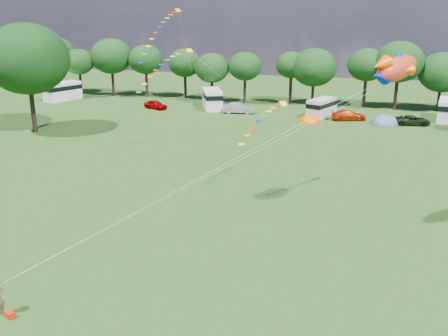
% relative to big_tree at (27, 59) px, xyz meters
% --- Properties ---
extents(ground_plane, '(180.00, 180.00, 0.00)m').
position_rel_big_tree_xyz_m(ground_plane, '(30.00, -28.00, -9.02)').
color(ground_plane, black).
rests_on(ground_plane, ground).
extents(tree_line, '(102.98, 10.98, 10.27)m').
position_rel_big_tree_xyz_m(tree_line, '(35.30, 26.99, -2.67)').
color(tree_line, black).
rests_on(tree_line, ground).
extents(big_tree, '(10.00, 10.00, 13.28)m').
position_rel_big_tree_xyz_m(big_tree, '(0.00, 0.00, 0.00)').
color(big_tree, black).
rests_on(big_tree, ground).
extents(car_a, '(4.30, 2.94, 1.33)m').
position_rel_big_tree_xyz_m(car_a, '(8.75, 17.93, -8.35)').
color(car_a, '#950003').
rests_on(car_a, ground).
extents(car_b, '(4.56, 2.25, 1.54)m').
position_rel_big_tree_xyz_m(car_b, '(21.91, 18.06, -8.25)').
color(car_b, gray).
rests_on(car_b, ground).
extents(car_c, '(4.95, 3.21, 1.38)m').
position_rel_big_tree_xyz_m(car_c, '(37.71, 17.43, -8.33)').
color(car_c, '#B12606').
rests_on(car_c, ground).
extents(car_d, '(4.91, 2.79, 1.27)m').
position_rel_big_tree_xyz_m(car_d, '(46.04, 16.62, -8.38)').
color(car_d, black).
rests_on(car_d, ground).
extents(campervan_a, '(4.76, 6.70, 3.02)m').
position_rel_big_tree_xyz_m(campervan_a, '(-9.22, 20.82, -7.39)').
color(campervan_a, silver).
rests_on(campervan_a, ground).
extents(campervan_b, '(4.75, 6.56, 2.96)m').
position_rel_big_tree_xyz_m(campervan_b, '(17.12, 20.49, -7.43)').
color(campervan_b, white).
rests_on(campervan_b, ground).
extents(campervan_c, '(4.11, 5.73, 2.58)m').
position_rel_big_tree_xyz_m(campervan_c, '(33.86, 18.72, -7.63)').
color(campervan_c, silver).
rests_on(campervan_c, ground).
extents(campervan_d, '(3.46, 6.25, 2.90)m').
position_rel_big_tree_xyz_m(campervan_d, '(50.88, 20.99, -7.46)').
color(campervan_d, silver).
rests_on(campervan_d, ground).
extents(tent_orange, '(2.82, 3.08, 2.20)m').
position_rel_big_tree_xyz_m(tent_orange, '(32.69, 14.50, -9.00)').
color(tent_orange, '#F25F00').
rests_on(tent_orange, ground).
extents(tent_greyblue, '(3.75, 4.11, 2.79)m').
position_rel_big_tree_xyz_m(tent_greyblue, '(42.45, 15.89, -9.00)').
color(tent_greyblue, '#4D556E').
rests_on(tent_greyblue, ground).
extents(kite_bag, '(0.55, 0.44, 0.34)m').
position_rel_big_tree_xyz_m(kite_bag, '(22.80, -34.63, -8.85)').
color(kite_bag, '#B62706').
rests_on(kite_bag, ground).
extents(fish_kite, '(3.60, 4.02, 2.29)m').
position_rel_big_tree_xyz_m(fish_kite, '(40.83, -19.55, 2.24)').
color(fish_kite, red).
rests_on(fish_kite, ground).
extents(streamer_kite_a, '(3.31, 5.59, 5.76)m').
position_rel_big_tree_xyz_m(streamer_kite_a, '(17.02, 1.42, 3.77)').
color(streamer_kite_a, '#F9C700').
rests_on(streamer_kite_a, ground).
extents(streamer_kite_b, '(4.22, 4.64, 3.78)m').
position_rel_big_tree_xyz_m(streamer_kite_b, '(21.33, -8.03, 0.89)').
color(streamer_kite_b, '#FEFF28').
rests_on(streamer_kite_b, ground).
extents(streamer_kite_c, '(3.15, 4.89, 2.79)m').
position_rel_big_tree_xyz_m(streamer_kite_c, '(31.81, -13.28, -2.52)').
color(streamer_kite_c, yellow).
rests_on(streamer_kite_c, ground).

